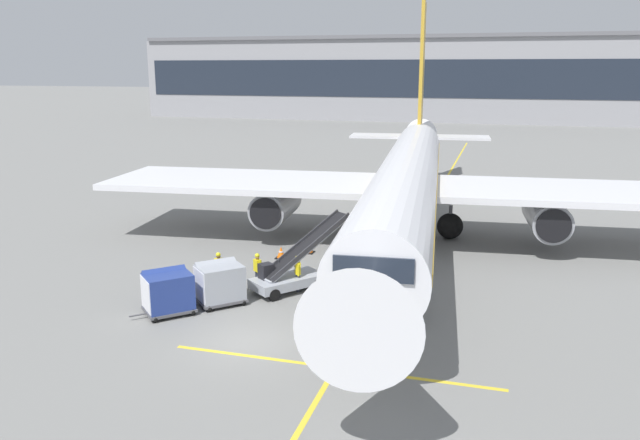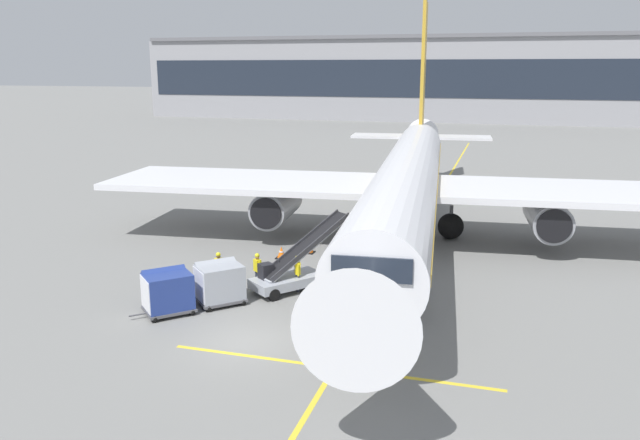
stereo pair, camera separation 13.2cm
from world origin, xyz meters
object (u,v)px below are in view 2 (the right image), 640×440
(ground_crew_wingwalker, at_px, (257,268))
(safety_cone_wingtip, at_px, (281,253))
(ground_crew_by_carts, at_px, (200,278))
(ground_crew_by_loader, at_px, (219,267))
(safety_cone_engine_keepout, at_px, (309,247))
(baggage_cart_lead, at_px, (219,282))
(baggage_cart_second, at_px, (168,291))
(parked_airplane, at_px, (408,180))
(ground_crew_marshaller, at_px, (297,271))
(belt_loader, at_px, (291,271))

(ground_crew_wingwalker, xyz_separation_m, safety_cone_wingtip, (-0.60, 4.96, -0.68))
(ground_crew_by_carts, bearing_deg, safety_cone_wingtip, 79.29)
(ground_crew_by_loader, height_order, safety_cone_engine_keepout, ground_crew_by_loader)
(baggage_cart_lead, xyz_separation_m, safety_cone_wingtip, (0.27, 7.28, -0.68))
(baggage_cart_second, height_order, ground_crew_by_carts, baggage_cart_second)
(parked_airplane, relative_size, ground_crew_marshaller, 26.59)
(ground_crew_by_carts, xyz_separation_m, ground_crew_marshaller, (3.88, 2.31, 0.00))
(safety_cone_engine_keepout, bearing_deg, ground_crew_wingwalker, -94.68)
(parked_airplane, height_order, baggage_cart_lead, parked_airplane)
(parked_airplane, xyz_separation_m, ground_crew_by_loader, (-7.26, -10.97, -2.77))
(ground_crew_by_loader, distance_m, ground_crew_wingwalker, 1.87)
(ground_crew_marshaller, relative_size, safety_cone_wingtip, 2.63)
(ground_crew_by_loader, distance_m, safety_cone_engine_keepout, 7.21)
(ground_crew_by_carts, distance_m, safety_cone_wingtip, 7.24)
(ground_crew_wingwalker, bearing_deg, ground_crew_by_loader, -168.48)
(belt_loader, xyz_separation_m, ground_crew_by_carts, (-3.55, -2.37, 0.07))
(parked_airplane, distance_m, safety_cone_wingtip, 8.95)
(belt_loader, bearing_deg, ground_crew_by_carts, -146.25)
(safety_cone_wingtip, bearing_deg, belt_loader, -64.88)
(ground_crew_marshaller, distance_m, safety_cone_wingtip, 5.45)
(belt_loader, height_order, baggage_cart_second, belt_loader)
(ground_crew_by_loader, bearing_deg, parked_airplane, 56.48)
(baggage_cart_lead, height_order, safety_cone_engine_keepout, baggage_cart_lead)
(safety_cone_engine_keepout, bearing_deg, belt_loader, -80.05)
(parked_airplane, distance_m, ground_crew_by_loader, 13.44)
(parked_airplane, bearing_deg, ground_crew_marshaller, -108.55)
(belt_loader, distance_m, ground_crew_by_carts, 4.27)
(parked_airplane, xyz_separation_m, ground_crew_marshaller, (-3.49, -10.41, -2.77))
(ground_crew_wingwalker, height_order, safety_cone_engine_keepout, ground_crew_wingwalker)
(ground_crew_marshaller, distance_m, ground_crew_wingwalker, 1.95)
(ground_crew_marshaller, bearing_deg, belt_loader, 169.50)
(baggage_cart_second, relative_size, safety_cone_wingtip, 3.84)
(parked_airplane, bearing_deg, ground_crew_by_carts, -120.11)
(belt_loader, relative_size, baggage_cart_lead, 1.88)
(baggage_cart_lead, relative_size, ground_crew_by_loader, 1.46)
(ground_crew_wingwalker, xyz_separation_m, safety_cone_engine_keepout, (0.52, 6.41, -0.65))
(parked_airplane, distance_m, ground_crew_wingwalker, 12.22)
(ground_crew_marshaller, distance_m, safety_cone_engine_keepout, 6.42)
(ground_crew_by_loader, height_order, ground_crew_by_carts, same)
(baggage_cart_lead, bearing_deg, baggage_cart_second, -133.39)
(baggage_cart_lead, relative_size, safety_cone_engine_keepout, 3.58)
(parked_airplane, bearing_deg, belt_loader, -110.29)
(belt_loader, xyz_separation_m, ground_crew_marshaller, (0.33, -0.06, 0.07))
(safety_cone_engine_keepout, bearing_deg, ground_crew_by_loader, -109.15)
(ground_crew_by_loader, bearing_deg, safety_cone_engine_keepout, 70.85)
(belt_loader, bearing_deg, ground_crew_wingwalker, -171.34)
(belt_loader, height_order, ground_crew_marshaller, belt_loader)
(baggage_cart_lead, distance_m, safety_cone_wingtip, 7.32)
(ground_crew_by_carts, height_order, ground_crew_marshaller, same)
(belt_loader, xyz_separation_m, ground_crew_wingwalker, (-1.61, -0.24, 0.07))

